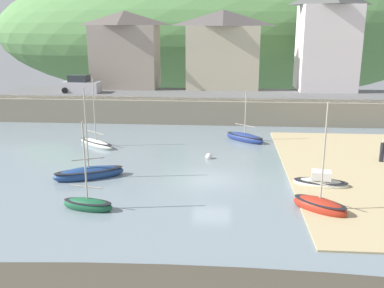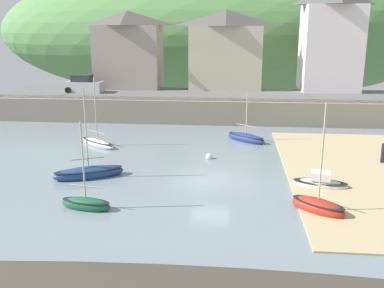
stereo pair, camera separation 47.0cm
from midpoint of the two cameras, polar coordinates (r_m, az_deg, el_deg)
ground at (r=19.96m, az=5.11°, el=-13.74°), size 48.00×41.00×0.61m
quay_seawall at (r=45.32m, az=3.06°, el=4.54°), size 48.00×9.40×2.40m
hillside_backdrop at (r=82.25m, az=3.03°, el=14.30°), size 80.00×44.00×23.84m
waterfront_building_left at (r=53.68m, az=-8.87°, el=12.04°), size 7.86×5.35×8.86m
waterfront_building_centre at (r=52.29m, az=3.73°, el=12.16°), size 8.56×4.60×8.95m
waterfront_building_right at (r=53.40m, az=16.88°, el=13.03°), size 6.57×6.23×11.56m
church_with_spire at (r=57.29m, az=16.18°, el=15.73°), size 3.00×3.00×16.25m
sailboat_nearest_shore at (r=37.41m, az=-12.64°, el=0.13°), size 3.81×3.21×5.80m
sailboat_tall_mast at (r=25.03m, az=-13.87°, el=-7.57°), size 3.03×1.51×5.10m
sailboat_far_left at (r=29.86m, az=-13.61°, el=-3.70°), size 4.71×3.15×6.20m
sailboat_white_hull at (r=28.68m, az=15.86°, el=-4.76°), size 3.55×1.90×1.12m
fishing_boat_green at (r=24.95m, az=15.68°, el=-7.67°), size 3.19×2.87×6.22m
rowboat_small_beached at (r=38.34m, az=6.48°, el=0.83°), size 3.66×3.25×4.57m
parked_car_near_slipway at (r=50.84m, az=-14.42°, el=7.38°), size 4.22×2.02×1.95m
person_on_slipway at (r=34.66m, az=23.05°, el=-0.71°), size 0.34×0.34×1.62m
mooring_buoy at (r=33.18m, az=1.78°, el=-1.64°), size 0.51×0.51×0.51m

